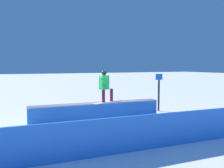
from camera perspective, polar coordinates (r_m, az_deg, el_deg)
name	(u,v)px	position (r m, az deg, el deg)	size (l,w,h in m)	color
ground_plane	(97,119)	(10.20, -3.69, -8.67)	(120.00, 120.00, 0.00)	white
grind_box	(97,112)	(10.13, -3.70, -6.84)	(5.72, 0.86, 0.73)	blue
snowboarder	(105,85)	(10.02, -1.73, -0.34)	(1.59, 0.84, 1.40)	silver
safety_fence	(149,132)	(6.66, 9.07, -11.52)	(12.44, 0.06, 0.98)	#2F78E5
trail_marker	(159,91)	(12.11, 11.40, -1.74)	(0.40, 0.10, 1.91)	#262628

